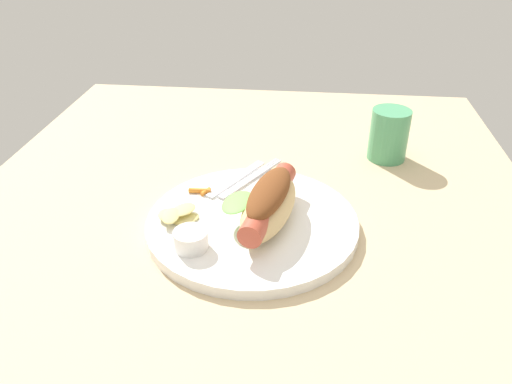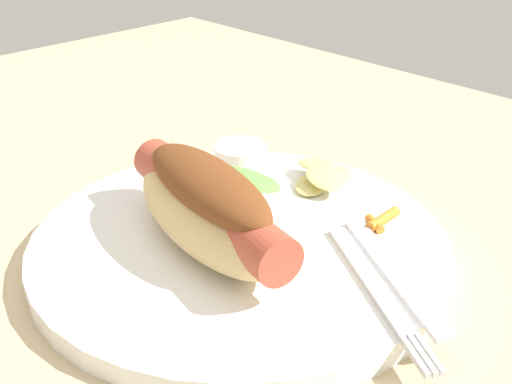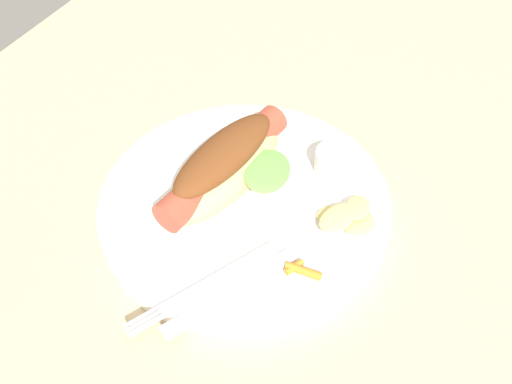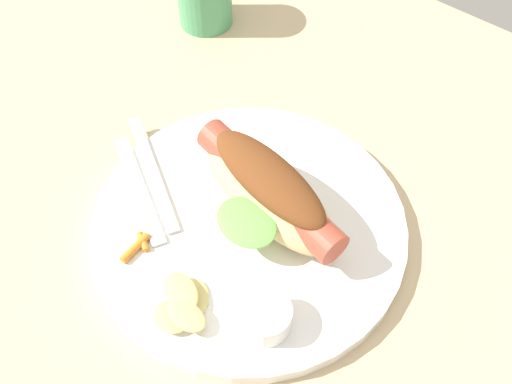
% 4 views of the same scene
% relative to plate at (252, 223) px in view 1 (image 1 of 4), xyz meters
% --- Properties ---
extents(ground_plane, '(1.20, 0.90, 0.02)m').
position_rel_plate_xyz_m(ground_plane, '(0.02, -0.01, -0.02)').
color(ground_plane, tan).
extents(plate, '(0.30, 0.30, 0.02)m').
position_rel_plate_xyz_m(plate, '(0.00, 0.00, 0.00)').
color(plate, white).
rests_on(plate, ground_plane).
extents(hot_dog, '(0.18, 0.11, 0.06)m').
position_rel_plate_xyz_m(hot_dog, '(0.01, 0.02, 0.04)').
color(hot_dog, '#DBB77A').
rests_on(hot_dog, plate).
extents(sauce_ramekin, '(0.05, 0.05, 0.03)m').
position_rel_plate_xyz_m(sauce_ramekin, '(0.08, -0.07, 0.02)').
color(sauce_ramekin, white).
rests_on(sauce_ramekin, plate).
extents(fork, '(0.14, 0.09, 0.00)m').
position_rel_plate_xyz_m(fork, '(-0.11, -0.02, 0.01)').
color(fork, silver).
rests_on(fork, plate).
extents(knife, '(0.13, 0.08, 0.00)m').
position_rel_plate_xyz_m(knife, '(-0.11, -0.04, 0.01)').
color(knife, silver).
rests_on(knife, plate).
extents(chips_pile, '(0.06, 0.07, 0.02)m').
position_rel_plate_xyz_m(chips_pile, '(0.01, -0.10, 0.02)').
color(chips_pile, '#DCCC7A').
rests_on(chips_pile, plate).
extents(carrot_garnish, '(0.02, 0.03, 0.01)m').
position_rel_plate_xyz_m(carrot_garnish, '(-0.06, -0.09, 0.01)').
color(carrot_garnish, orange).
rests_on(carrot_garnish, plate).
extents(drinking_cup, '(0.07, 0.07, 0.09)m').
position_rel_plate_xyz_m(drinking_cup, '(-0.24, 0.22, 0.04)').
color(drinking_cup, '#4C9E6B').
rests_on(drinking_cup, ground_plane).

